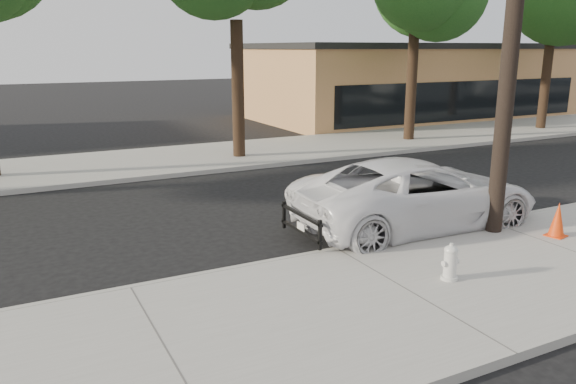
# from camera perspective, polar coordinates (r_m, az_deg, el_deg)

# --- Properties ---
(ground) EXTENTS (120.00, 120.00, 0.00)m
(ground) POSITION_cam_1_polar(r_m,az_deg,el_deg) (12.89, -0.03, -3.48)
(ground) COLOR black
(ground) RESTS_ON ground
(near_sidewalk) EXTENTS (90.00, 4.40, 0.15)m
(near_sidewalk) POSITION_cam_1_polar(r_m,az_deg,el_deg) (9.49, 12.05, -10.10)
(near_sidewalk) COLOR gray
(near_sidewalk) RESTS_ON ground
(far_sidewalk) EXTENTS (90.00, 5.00, 0.15)m
(far_sidewalk) POSITION_cam_1_polar(r_m,az_deg,el_deg) (20.58, -10.87, 3.29)
(far_sidewalk) COLOR gray
(far_sidewalk) RESTS_ON ground
(curb_near) EXTENTS (90.00, 0.12, 0.16)m
(curb_near) POSITION_cam_1_polar(r_m,az_deg,el_deg) (11.14, 4.92, -6.06)
(curb_near) COLOR #9E9B93
(curb_near) RESTS_ON ground
(building_main) EXTENTS (18.00, 10.00, 4.00)m
(building_main) POSITION_cam_1_polar(r_m,az_deg,el_deg) (34.56, 11.83, 10.90)
(building_main) COLOR #B6814C
(building_main) RESTS_ON ground
(utility_pole) EXTENTS (1.40, 0.34, 9.00)m
(utility_pole) POSITION_cam_1_polar(r_m,az_deg,el_deg) (12.34, 22.02, 16.84)
(utility_pole) COLOR black
(utility_pole) RESTS_ON near_sidewalk
(police_cruiser) EXTENTS (5.77, 2.84, 1.58)m
(police_cruiser) POSITION_cam_1_polar(r_m,az_deg,el_deg) (12.91, 12.88, -0.18)
(police_cruiser) COLOR white
(police_cruiser) RESTS_ON ground
(fire_hydrant) EXTENTS (0.31, 0.29, 0.61)m
(fire_hydrant) POSITION_cam_1_polar(r_m,az_deg,el_deg) (9.93, 16.15, -6.94)
(fire_hydrant) COLOR silver
(fire_hydrant) RESTS_ON near_sidewalk
(traffic_cone) EXTENTS (0.44, 0.44, 0.72)m
(traffic_cone) POSITION_cam_1_polar(r_m,az_deg,el_deg) (12.93, 25.71, -2.58)
(traffic_cone) COLOR red
(traffic_cone) RESTS_ON near_sidewalk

